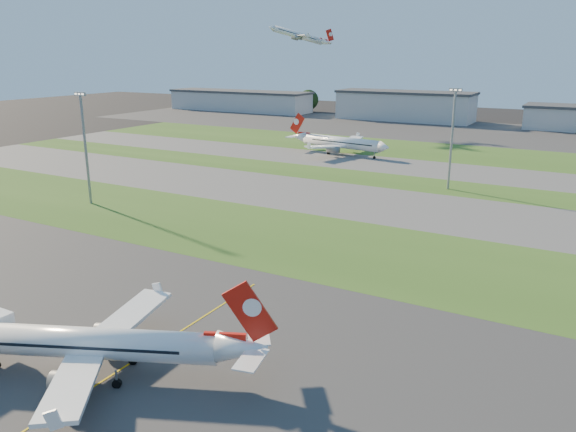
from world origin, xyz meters
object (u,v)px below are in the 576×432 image
Objects in this scene: airliner_taxiing at (341,143)px; light_mast_west at (85,141)px; airliner_parked at (98,344)px; light_mast_centre at (452,132)px.

light_mast_west is at bearing 83.92° from airliner_taxiing.
light_mast_centre is (11.28, 107.42, 11.12)m from airliner_parked.
light_mast_centre is at bearing 60.30° from airliner_parked.
light_mast_west is 1.00× the size of light_mast_centre.
airliner_taxiing is 1.47× the size of light_mast_centre.
light_mast_west is at bearing 115.08° from airliner_parked.
airliner_parked is at bearing -96.00° from light_mast_centre.
airliner_taxiing is at bearing 80.12° from airliner_parked.
light_mast_west is 89.64m from light_mast_centre.
light_mast_centre is (46.10, -34.06, 10.65)m from airliner_taxiing.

